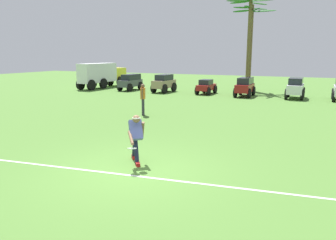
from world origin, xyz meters
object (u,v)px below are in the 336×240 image
Objects in this scene: frisbee_thrower at (136,136)px; palm_tree_left_of_centre at (250,42)px; box_truck at (102,74)px; palm_tree_far_left at (249,33)px; parked_car_slot_a at (131,82)px; parked_car_slot_c at (206,87)px; parked_car_slot_e at (295,88)px; parked_car_slot_b at (164,83)px; frisbee_in_flight at (132,148)px; teammate_midfield at (143,96)px; parked_car_slot_d at (245,86)px.

palm_tree_left_of_centre is (-0.75, 20.19, 3.21)m from frisbee_thrower.
palm_tree_far_left reaches higher than box_truck.
parked_car_slot_a is 6.62m from parked_car_slot_c.
parked_car_slot_e is at bearing 0.30° from parked_car_slot_a.
parked_car_slot_b is 1.02× the size of parked_car_slot_e.
teammate_midfield is at bearing 116.44° from frisbee_in_flight.
teammate_midfield is at bearing -101.01° from palm_tree_far_left.
parked_car_slot_c is at bearing 179.70° from parked_car_slot_e.
palm_tree_left_of_centre is (-3.92, 3.81, 3.26)m from parked_car_slot_e.
frisbee_thrower reaches higher than parked_car_slot_c.
parked_car_slot_a is at bearing 179.34° from parked_car_slot_d.
palm_tree_left_of_centre is at bearing 135.79° from parked_car_slot_e.
teammate_midfield is 0.70× the size of parked_car_slot_c.
parked_car_slot_d is (3.12, 9.63, -0.22)m from teammate_midfield.
frisbee_in_flight is 0.13× the size of parked_car_slot_b.
frisbee_thrower is 20.46m from palm_tree_left_of_centre.
box_truck is at bearing 172.09° from parked_car_slot_b.
palm_tree_left_of_centre reaches higher than frisbee_in_flight.
palm_tree_far_left reaches higher than parked_car_slot_c.
frisbee_thrower is at bearing -89.20° from parked_car_slot_d.
palm_tree_far_left reaches higher than palm_tree_left_of_centre.
frisbee_in_flight is at bearing -52.65° from box_truck.
parked_car_slot_b is 0.35× the size of palm_tree_left_of_centre.
palm_tree_left_of_centre is (12.52, 3.10, 2.77)m from box_truck.
frisbee_in_flight is at bearing -59.29° from parked_car_slot_a.
frisbee_thrower is 17.49m from parked_car_slot_b.
palm_tree_far_left is at bearing 139.19° from parked_car_slot_e.
parked_car_slot_b reaches higher than frisbee_thrower.
frisbee_in_flight is 0.05× the size of palm_tree_left_of_centre.
parked_car_slot_d is 0.32× the size of palm_tree_far_left.
palm_tree_far_left is at bearing 12.13° from box_truck.
box_truck is (-13.05, 0.89, 0.51)m from parked_car_slot_d.
palm_tree_left_of_centre reaches higher than box_truck.
palm_tree_far_left reaches higher than parked_car_slot_a.
box_truck is (-3.45, 0.78, 0.51)m from parked_car_slot_a.
palm_tree_left_of_centre is at bearing 23.17° from parked_car_slot_a.
parked_car_slot_a is 1.04× the size of parked_car_slot_e.
teammate_midfield reaches higher than parked_car_slot_c.
palm_tree_far_left reaches higher than frisbee_in_flight.
parked_car_slot_b reaches higher than parked_car_slot_d.
palm_tree_far_left reaches higher than parked_car_slot_e.
teammate_midfield is at bearing 116.95° from frisbee_thrower.
parked_car_slot_d is 0.41× the size of box_truck.
parked_car_slot_a is 3.17m from parked_car_slot_b.
parked_car_slot_d is at bearing -82.47° from palm_tree_left_of_centre.
parked_car_slot_a is (-10.03, 16.89, 0.11)m from frisbee_in_flight.
teammate_midfield reaches higher than parked_car_slot_a.
palm_tree_left_of_centre is (2.45, 3.78, 3.43)m from parked_car_slot_c.
parked_car_slot_d is at bearing -81.30° from palm_tree_far_left.
parked_car_slot_e is 0.32× the size of palm_tree_far_left.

